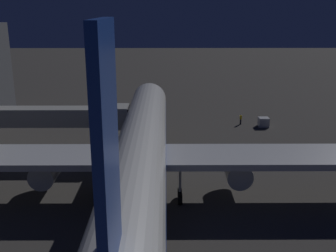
% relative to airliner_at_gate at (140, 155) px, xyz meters
% --- Properties ---
extents(ground_plane, '(320.00, 320.00, 0.00)m').
position_rel_airliner_at_gate_xyz_m(ground_plane, '(0.00, -7.49, -5.61)').
color(ground_plane, '#383533').
extents(airliner_at_gate, '(55.09, 57.28, 19.93)m').
position_rel_airliner_at_gate_xyz_m(airliner_at_gate, '(0.00, 0.00, 0.00)').
color(airliner_at_gate, silver).
rests_on(airliner_at_gate, ground_plane).
extents(jet_bridge, '(25.31, 3.40, 7.24)m').
position_rel_airliner_at_gate_xyz_m(jet_bridge, '(13.39, -14.68, 0.10)').
color(jet_bridge, '#9E9E99').
rests_on(jet_bridge, ground_plane).
extents(baggage_container_near_belt, '(1.76, 1.69, 1.60)m').
position_rel_airliner_at_gate_xyz_m(baggage_container_near_belt, '(-19.92, -28.89, -4.81)').
color(baggage_container_near_belt, '#B7BABF').
rests_on(baggage_container_near_belt, ground_plane).
extents(ground_crew_near_nose_gear, '(0.40, 0.40, 1.91)m').
position_rel_airliner_at_gate_xyz_m(ground_crew_near_nose_gear, '(-16.13, -30.27, -4.56)').
color(ground_crew_near_nose_gear, black).
rests_on(ground_crew_near_nose_gear, ground_plane).
extents(traffic_cone_nose_port, '(0.36, 0.36, 0.55)m').
position_rel_airliner_at_gate_xyz_m(traffic_cone_nose_port, '(-2.20, -27.52, -5.33)').
color(traffic_cone_nose_port, orange).
rests_on(traffic_cone_nose_port, ground_plane).
extents(traffic_cone_nose_starboard, '(0.36, 0.36, 0.55)m').
position_rel_airliner_at_gate_xyz_m(traffic_cone_nose_starboard, '(2.20, -27.52, -5.33)').
color(traffic_cone_nose_starboard, orange).
rests_on(traffic_cone_nose_starboard, ground_plane).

